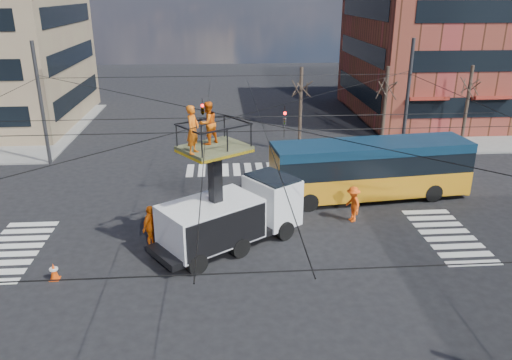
% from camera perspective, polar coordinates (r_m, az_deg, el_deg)
% --- Properties ---
extents(ground, '(120.00, 120.00, 0.00)m').
position_cam_1_polar(ground, '(23.15, -2.23, -7.14)').
color(ground, black).
rests_on(ground, ground).
extents(sidewalk_ne, '(18.00, 18.00, 0.12)m').
position_cam_1_polar(sidewalk_ne, '(47.97, 22.84, 6.20)').
color(sidewalk_ne, slate).
rests_on(sidewalk_ne, ground).
extents(crosswalks, '(22.40, 22.40, 0.02)m').
position_cam_1_polar(crosswalks, '(23.15, -2.23, -7.12)').
color(crosswalks, silver).
rests_on(crosswalks, ground).
extents(building_ne, '(20.06, 16.06, 14.00)m').
position_cam_1_polar(building_ne, '(49.98, 23.49, 14.78)').
color(building_ne, brown).
rests_on(building_ne, ground).
extents(overhead_network, '(24.24, 24.24, 8.00)m').
position_cam_1_polar(overhead_network, '(21.86, -2.62, 3.33)').
color(overhead_network, '#2D2D30').
rests_on(overhead_network, ground).
extents(tree_a, '(2.00, 2.00, 6.00)m').
position_cam_1_polar(tree_a, '(34.96, 5.17, 10.49)').
color(tree_a, '#382B21').
rests_on(tree_a, ground).
extents(tree_b, '(2.00, 2.00, 6.00)m').
position_cam_1_polar(tree_b, '(36.41, 14.69, 10.32)').
color(tree_b, '#382B21').
rests_on(tree_b, ground).
extents(tree_c, '(2.00, 2.00, 6.00)m').
position_cam_1_polar(tree_c, '(38.74, 23.26, 9.93)').
color(tree_c, '#382B21').
rests_on(tree_c, ground).
extents(utility_truck, '(7.07, 5.86, 6.74)m').
position_cam_1_polar(utility_truck, '(22.11, -2.90, -2.42)').
color(utility_truck, black).
rests_on(utility_truck, ground).
extents(city_bus, '(11.09, 3.76, 3.20)m').
position_cam_1_polar(city_bus, '(28.07, 12.92, 1.30)').
color(city_bus, orange).
rests_on(city_bus, ground).
extents(traffic_cone, '(0.36, 0.36, 0.73)m').
position_cam_1_polar(traffic_cone, '(21.79, -22.09, -9.65)').
color(traffic_cone, '#F1480A').
rests_on(traffic_cone, ground).
extents(worker_ground, '(0.92, 1.26, 1.99)m').
position_cam_1_polar(worker_ground, '(22.83, -11.95, -5.24)').
color(worker_ground, orange).
rests_on(worker_ground, ground).
extents(flagger, '(0.90, 1.30, 1.83)m').
position_cam_1_polar(flagger, '(25.28, 11.01, -2.72)').
color(flagger, '#FF5210').
rests_on(flagger, ground).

